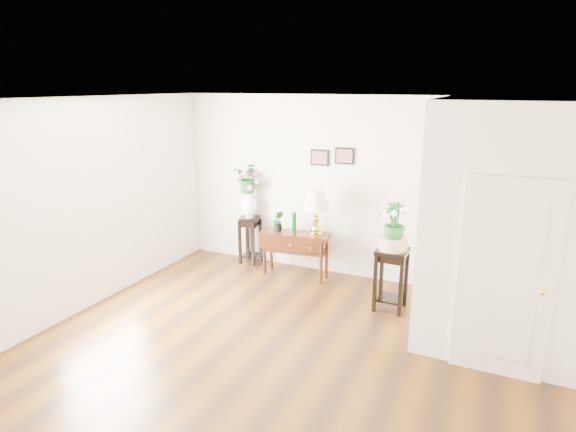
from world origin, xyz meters
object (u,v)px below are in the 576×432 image
Objects in this scene: table_lamp at (316,213)px; plant_stand_b at (391,279)px; plant_stand_a at (250,240)px; console_table at (295,255)px.

plant_stand_b is (1.29, -0.51, -0.65)m from table_lamp.
console_table is at bearing -14.14° from plant_stand_a.
plant_stand_b is at bearing -21.61° from table_lamp.
plant_stand_a reaches higher than console_table.
table_lamp is (0.34, 0.00, 0.71)m from console_table.
plant_stand_a is 0.95× the size of plant_stand_b.
table_lamp is 0.89× the size of plant_stand_a.
console_table is 1.34× the size of plant_stand_a.
table_lamp is at bearing 158.39° from plant_stand_b.
console_table is at bearing 180.00° from table_lamp.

